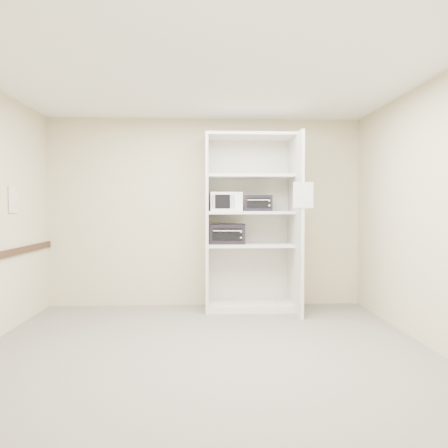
{
  "coord_description": "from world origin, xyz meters",
  "views": [
    {
      "loc": [
        -0.01,
        -4.33,
        1.4
      ],
      "look_at": [
        0.24,
        1.31,
        1.21
      ],
      "focal_mm": 35.0,
      "sensor_mm": 36.0,
      "label": 1
    }
  ],
  "objects_px": {
    "shelving_unit": "(253,228)",
    "toaster_oven_lower": "(227,234)",
    "toaster_oven_upper": "(258,203)",
    "microwave": "(225,202)"
  },
  "relations": [
    {
      "from": "shelving_unit",
      "to": "toaster_oven_lower",
      "type": "relative_size",
      "value": 4.97
    },
    {
      "from": "microwave",
      "to": "toaster_oven_upper",
      "type": "bearing_deg",
      "value": -11.98
    },
    {
      "from": "toaster_oven_lower",
      "to": "microwave",
      "type": "bearing_deg",
      "value": 118.13
    },
    {
      "from": "shelving_unit",
      "to": "toaster_oven_upper",
      "type": "distance_m",
      "value": 0.36
    },
    {
      "from": "toaster_oven_lower",
      "to": "shelving_unit",
      "type": "bearing_deg",
      "value": 1.39
    },
    {
      "from": "toaster_oven_upper",
      "to": "shelving_unit",
      "type": "bearing_deg",
      "value": 171.92
    },
    {
      "from": "toaster_oven_upper",
      "to": "microwave",
      "type": "bearing_deg",
      "value": 178.49
    },
    {
      "from": "shelving_unit",
      "to": "toaster_oven_lower",
      "type": "bearing_deg",
      "value": 179.34
    },
    {
      "from": "microwave",
      "to": "toaster_oven_lower",
      "type": "height_order",
      "value": "microwave"
    },
    {
      "from": "shelving_unit",
      "to": "toaster_oven_lower",
      "type": "height_order",
      "value": "shelving_unit"
    }
  ]
}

